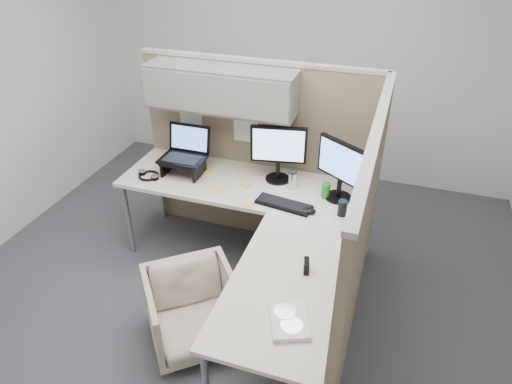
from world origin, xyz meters
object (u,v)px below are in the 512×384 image
(monitor_left, at_px, (278,149))
(desk, at_px, (254,220))
(keyboard, at_px, (284,204))
(office_chair, at_px, (193,307))

(monitor_left, bearing_deg, desk, -102.52)
(keyboard, bearing_deg, monitor_left, 121.59)
(desk, height_order, keyboard, keyboard)
(office_chair, bearing_deg, desk, 28.84)
(monitor_left, bearing_deg, keyboard, -77.36)
(keyboard, bearing_deg, desk, -123.67)
(office_chair, distance_m, keyboard, 0.98)
(desk, xyz_separation_m, monitor_left, (0.02, 0.55, 0.32))
(desk, relative_size, office_chair, 3.31)
(desk, bearing_deg, office_chair, -112.53)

